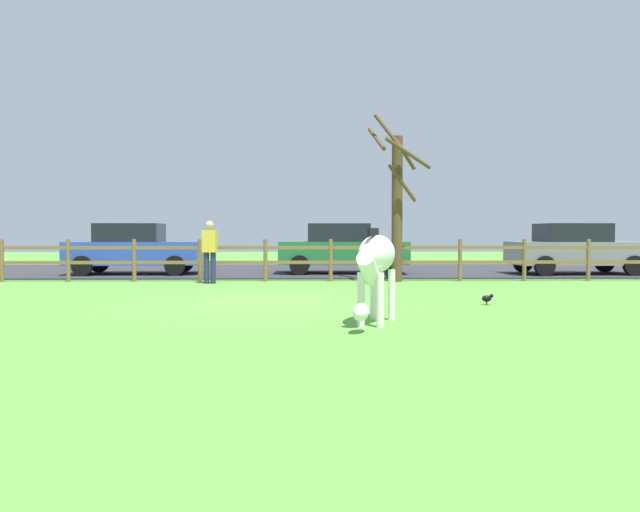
# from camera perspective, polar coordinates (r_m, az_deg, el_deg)

# --- Properties ---
(ground_plane) EXTENTS (60.00, 60.00, 0.00)m
(ground_plane) POSITION_cam_1_polar(r_m,az_deg,el_deg) (12.24, -4.94, -4.16)
(ground_plane) COLOR #549338
(parking_asphalt) EXTENTS (28.00, 7.40, 0.05)m
(parking_asphalt) POSITION_cam_1_polar(r_m,az_deg,el_deg) (21.49, -3.36, -1.34)
(parking_asphalt) COLOR #2D2D33
(parking_asphalt) RESTS_ON ground_plane
(paddock_fence) EXTENTS (21.46, 0.11, 1.16)m
(paddock_fence) POSITION_cam_1_polar(r_m,az_deg,el_deg) (17.19, -4.96, -0.12)
(paddock_fence) COLOR brown
(paddock_fence) RESTS_ON ground_plane
(bare_tree) EXTENTS (1.61, 1.35, 4.51)m
(bare_tree) POSITION_cam_1_polar(r_m,az_deg,el_deg) (17.14, 6.98, 5.07)
(bare_tree) COLOR #513A23
(bare_tree) RESTS_ON ground_plane
(zebra) EXTENTS (0.91, 1.86, 1.41)m
(zebra) POSITION_cam_1_polar(r_m,az_deg,el_deg) (9.25, 5.07, -0.48)
(zebra) COLOR white
(zebra) RESTS_ON ground_plane
(crow_on_grass) EXTENTS (0.21, 0.10, 0.20)m
(crow_on_grass) POSITION_cam_1_polar(r_m,az_deg,el_deg) (12.07, 14.93, -3.72)
(crow_on_grass) COLOR black
(crow_on_grass) RESTS_ON ground_plane
(parked_car_green) EXTENTS (4.05, 1.98, 1.56)m
(parked_car_green) POSITION_cam_1_polar(r_m,az_deg,el_deg) (19.75, 2.04, 0.73)
(parked_car_green) COLOR #236B38
(parked_car_green) RESTS_ON parking_asphalt
(parked_car_grey) EXTENTS (4.05, 1.99, 1.56)m
(parked_car_grey) POSITION_cam_1_polar(r_m,az_deg,el_deg) (20.93, 22.12, 0.65)
(parked_car_grey) COLOR slate
(parked_car_grey) RESTS_ON parking_asphalt
(parked_car_blue) EXTENTS (4.06, 1.99, 1.56)m
(parked_car_blue) POSITION_cam_1_polar(r_m,az_deg,el_deg) (20.22, -16.50, 0.67)
(parked_car_blue) COLOR #2D4CAD
(parked_car_blue) RESTS_ON parking_asphalt
(visitor_near_fence) EXTENTS (0.39, 0.27, 1.64)m
(visitor_near_fence) POSITION_cam_1_polar(r_m,az_deg,el_deg) (16.64, -9.96, 0.63)
(visitor_near_fence) COLOR #232847
(visitor_near_fence) RESTS_ON ground_plane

